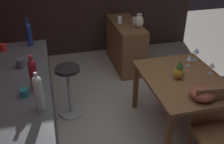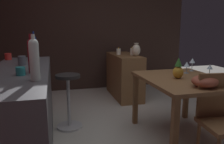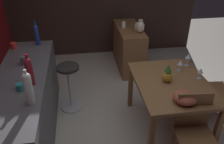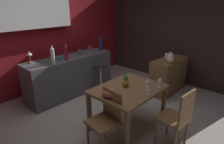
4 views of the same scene
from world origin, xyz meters
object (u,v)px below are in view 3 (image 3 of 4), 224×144
(dining_table, at_px, (171,88))
(pillar_candle_tall, at_px, (137,26))
(fruit_bowl, at_px, (185,97))
(wine_bottle_ruby, at_px, (29,70))
(cup_teal, at_px, (20,87))
(sideboard_cabinet, at_px, (129,48))
(vase_ceramic_ivory, at_px, (140,27))
(chair_near_window, at_px, (194,130))
(cup_red, at_px, (14,45))
(wine_glass_center, at_px, (180,63))
(wine_bottle_cobalt, at_px, (37,34))
(pineapple_centerpiece, at_px, (167,74))
(wine_bottle_clear, at_px, (28,87))
(cup_slate, at_px, (24,60))
(pillar_candle_short, at_px, (124,25))
(bar_stool, at_px, (70,86))
(wine_glass_right, at_px, (188,56))
(wine_glass_left, at_px, (201,71))

(dining_table, height_order, pillar_candle_tall, pillar_candle_tall)
(fruit_bowl, bearing_deg, pillar_candle_tall, 0.90)
(wine_bottle_ruby, bearing_deg, cup_teal, 133.08)
(sideboard_cabinet, distance_m, vase_ceramic_ivory, 0.61)
(chair_near_window, xyz_separation_m, cup_red, (1.54, 2.10, 0.46))
(cup_teal, relative_size, vase_ceramic_ivory, 0.50)
(cup_red, xyz_separation_m, vase_ceramic_ivory, (0.54, -2.02, -0.01))
(dining_table, xyz_separation_m, sideboard_cabinet, (1.78, 0.16, -0.24))
(dining_table, bearing_deg, wine_glass_center, -37.67)
(sideboard_cabinet, xyz_separation_m, wine_glass_center, (-1.52, -0.36, 0.44))
(wine_bottle_cobalt, bearing_deg, pineapple_centerpiece, -121.76)
(wine_bottle_ruby, bearing_deg, pineapple_centerpiece, -87.59)
(cup_red, bearing_deg, fruit_bowl, -124.05)
(sideboard_cabinet, distance_m, wine_bottle_clear, 2.70)
(pineapple_centerpiece, xyz_separation_m, cup_slate, (0.43, 1.74, 0.11))
(wine_bottle_clear, xyz_separation_m, cup_teal, (0.25, 0.14, -0.15))
(pineapple_centerpiece, distance_m, cup_teal, 1.70)
(cup_slate, bearing_deg, chair_near_window, -118.77)
(wine_glass_center, bearing_deg, wine_bottle_cobalt, 68.05)
(pillar_candle_short, bearing_deg, wine_bottle_ruby, 143.12)
(bar_stool, bearing_deg, pineapple_centerpiece, -116.06)
(chair_near_window, bearing_deg, bar_stool, 48.43)
(pillar_candle_short, bearing_deg, cup_slate, 131.31)
(wine_glass_right, relative_size, pillar_candle_short, 1.28)
(dining_table, xyz_separation_m, cup_teal, (-0.14, 1.76, 0.29))
(cup_red, height_order, pillar_candle_tall, cup_red)
(cup_teal, bearing_deg, wine_glass_left, -85.61)
(bar_stool, relative_size, wine_glass_left, 4.86)
(wine_glass_right, xyz_separation_m, wine_bottle_ruby, (-0.43, 2.02, 0.20))
(chair_near_window, xyz_separation_m, wine_glass_left, (0.60, -0.31, 0.37))
(wine_glass_right, bearing_deg, bar_stool, 81.74)
(fruit_bowl, relative_size, wine_bottle_cobalt, 0.69)
(wine_glass_center, height_order, cup_teal, cup_teal)
(wine_glass_left, bearing_deg, wine_bottle_ruby, 91.99)
(pineapple_centerpiece, distance_m, wine_bottle_clear, 1.61)
(bar_stool, height_order, wine_glass_left, wine_glass_left)
(cup_red, height_order, pillar_candle_short, cup_red)
(cup_teal, bearing_deg, wine_bottle_cobalt, -1.94)
(bar_stool, bearing_deg, wine_glass_center, -103.31)
(chair_near_window, bearing_deg, wine_bottle_clear, 83.44)
(cup_red, bearing_deg, cup_slate, -155.68)
(dining_table, bearing_deg, wine_bottle_cobalt, 58.84)
(pineapple_centerpiece, xyz_separation_m, wine_bottle_cobalt, (1.02, 1.65, 0.23))
(fruit_bowl, relative_size, vase_ceramic_ivory, 1.09)
(fruit_bowl, height_order, wine_bottle_ruby, wine_bottle_ruby)
(chair_near_window, relative_size, cup_slate, 7.25)
(wine_glass_left, relative_size, fruit_bowl, 0.58)
(wine_glass_center, height_order, pillar_candle_short, pillar_candle_short)
(chair_near_window, bearing_deg, sideboard_cabinet, 5.22)
(sideboard_cabinet, relative_size, pillar_candle_short, 8.04)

